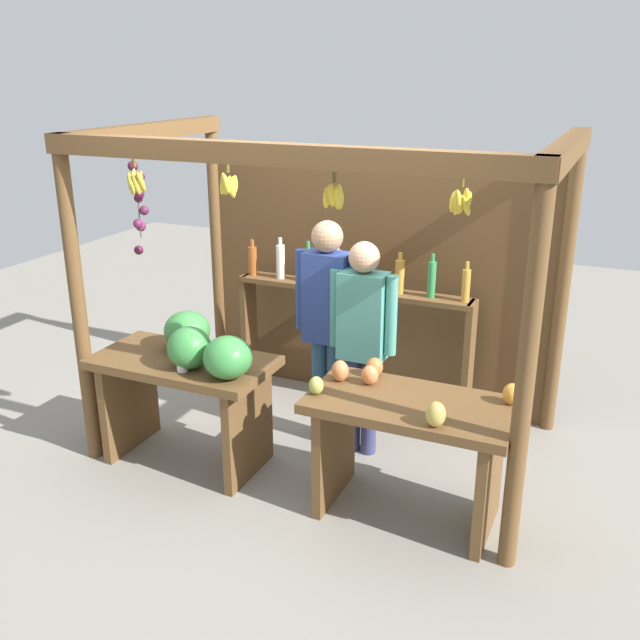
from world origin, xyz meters
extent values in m
plane|color=gray|center=(0.00, 0.00, 0.00)|extent=(12.00, 12.00, 0.00)
cylinder|color=brown|center=(-1.45, -0.87, 1.12)|extent=(0.10, 0.10, 2.24)
cylinder|color=brown|center=(1.45, -0.87, 1.12)|extent=(0.10, 0.10, 2.24)
cylinder|color=brown|center=(-1.45, 0.87, 1.12)|extent=(0.10, 0.10, 2.24)
cylinder|color=brown|center=(1.45, 0.87, 1.12)|extent=(0.10, 0.10, 2.24)
cube|color=brown|center=(0.00, -0.87, 2.18)|extent=(3.00, 0.12, 0.12)
cube|color=brown|center=(-1.45, 0.00, 2.18)|extent=(0.12, 1.84, 0.12)
cube|color=brown|center=(1.45, 0.00, 2.18)|extent=(0.12, 1.84, 0.12)
cube|color=#52381E|center=(0.00, 0.89, 1.01)|extent=(2.90, 0.04, 2.02)
cylinder|color=brown|center=(-1.02, -0.71, 2.07)|extent=(0.02, 0.02, 0.06)
ellipsoid|color=gold|center=(-0.97, -0.72, 1.95)|extent=(0.04, 0.09, 0.14)
ellipsoid|color=gold|center=(-1.00, -0.69, 1.93)|extent=(0.08, 0.06, 0.15)
ellipsoid|color=gold|center=(-1.02, -0.68, 1.95)|extent=(0.09, 0.04, 0.14)
ellipsoid|color=gold|center=(-1.06, -0.69, 1.96)|extent=(0.05, 0.07, 0.15)
ellipsoid|color=gold|center=(-1.04, -0.72, 1.93)|extent=(0.05, 0.07, 0.14)
ellipsoid|color=gold|center=(-1.02, -0.74, 1.94)|extent=(0.07, 0.05, 0.14)
ellipsoid|color=gold|center=(-1.00, -0.73, 1.94)|extent=(0.06, 0.06, 0.15)
cylinder|color=brown|center=(-0.36, -0.69, 2.07)|extent=(0.02, 0.02, 0.06)
ellipsoid|color=yellow|center=(-0.33, -0.69, 1.95)|extent=(0.04, 0.05, 0.12)
ellipsoid|color=yellow|center=(-0.33, -0.66, 1.97)|extent=(0.05, 0.05, 0.12)
ellipsoid|color=yellow|center=(-0.35, -0.66, 1.96)|extent=(0.07, 0.05, 0.12)
ellipsoid|color=yellow|center=(-0.38, -0.66, 1.96)|extent=(0.06, 0.05, 0.12)
ellipsoid|color=yellow|center=(-0.40, -0.68, 1.96)|extent=(0.05, 0.06, 0.12)
ellipsoid|color=yellow|center=(-0.38, -0.70, 1.97)|extent=(0.06, 0.07, 0.13)
ellipsoid|color=yellow|center=(-0.38, -0.71, 1.98)|extent=(0.05, 0.05, 0.12)
ellipsoid|color=yellow|center=(-0.36, -0.72, 1.98)|extent=(0.06, 0.04, 0.12)
ellipsoid|color=yellow|center=(-0.34, -0.70, 1.96)|extent=(0.06, 0.06, 0.13)
cylinder|color=brown|center=(1.02, -0.67, 2.07)|extent=(0.02, 0.02, 0.06)
ellipsoid|color=gold|center=(1.04, -0.67, 1.98)|extent=(0.04, 0.06, 0.12)
ellipsoid|color=gold|center=(1.05, -0.64, 1.96)|extent=(0.06, 0.06, 0.12)
ellipsoid|color=gold|center=(1.01, -0.63, 1.95)|extent=(0.06, 0.04, 0.12)
ellipsoid|color=gold|center=(0.99, -0.65, 1.94)|extent=(0.05, 0.05, 0.12)
ellipsoid|color=gold|center=(0.98, -0.67, 1.96)|extent=(0.04, 0.08, 0.12)
ellipsoid|color=gold|center=(1.00, -0.69, 1.96)|extent=(0.05, 0.05, 0.12)
ellipsoid|color=gold|center=(1.01, -0.71, 1.98)|extent=(0.06, 0.04, 0.12)
ellipsoid|color=gold|center=(1.05, -0.70, 1.95)|extent=(0.06, 0.07, 0.12)
cylinder|color=brown|center=(0.36, -0.80, 2.07)|extent=(0.02, 0.02, 0.06)
ellipsoid|color=gold|center=(0.39, -0.80, 1.98)|extent=(0.04, 0.05, 0.12)
ellipsoid|color=gold|center=(0.39, -0.78, 1.95)|extent=(0.05, 0.06, 0.12)
ellipsoid|color=gold|center=(0.37, -0.77, 1.95)|extent=(0.06, 0.04, 0.12)
ellipsoid|color=gold|center=(0.35, -0.77, 1.96)|extent=(0.06, 0.04, 0.12)
ellipsoid|color=gold|center=(0.34, -0.80, 1.98)|extent=(0.04, 0.06, 0.12)
ellipsoid|color=gold|center=(0.32, -0.81, 1.96)|extent=(0.04, 0.06, 0.12)
ellipsoid|color=gold|center=(0.35, -0.82, 1.98)|extent=(0.06, 0.05, 0.12)
ellipsoid|color=gold|center=(0.36, -0.83, 1.99)|extent=(0.06, 0.04, 0.12)
ellipsoid|color=gold|center=(0.39, -0.83, 1.97)|extent=(0.05, 0.05, 0.12)
cylinder|color=#4C422D|center=(-1.13, -0.56, 1.83)|extent=(0.01, 0.01, 0.55)
sphere|color=#47142D|center=(-1.15, -0.56, 2.02)|extent=(0.07, 0.07, 0.07)
sphere|color=#47142D|center=(-1.11, -0.54, 1.95)|extent=(0.06, 0.06, 0.06)
sphere|color=#601E42|center=(-1.13, -0.55, 1.89)|extent=(0.06, 0.06, 0.06)
sphere|color=#47142D|center=(-1.10, -0.57, 1.85)|extent=(0.06, 0.06, 0.06)
sphere|color=#47142D|center=(-1.13, -0.55, 1.81)|extent=(0.06, 0.06, 0.06)
sphere|color=#511938|center=(-1.10, -0.54, 1.73)|extent=(0.06, 0.06, 0.06)
sphere|color=#601E42|center=(-1.13, -0.58, 1.65)|extent=(0.06, 0.06, 0.06)
sphere|color=#601E42|center=(-1.15, -0.53, 1.62)|extent=(0.07, 0.07, 0.07)
sphere|color=#47142D|center=(-1.15, -0.56, 1.47)|extent=(0.06, 0.06, 0.06)
cube|color=brown|center=(-0.80, -0.65, 0.74)|extent=(1.22, 0.64, 0.06)
cube|color=brown|center=(-1.29, -0.65, 0.36)|extent=(0.06, 0.58, 0.71)
cube|color=brown|center=(-0.31, -0.65, 0.36)|extent=(0.06, 0.58, 0.71)
ellipsoid|color=#38843D|center=(-0.35, -0.80, 0.91)|extent=(0.42, 0.42, 0.27)
ellipsoid|color=#38843D|center=(-0.86, -0.49, 0.91)|extent=(0.45, 0.45, 0.27)
ellipsoid|color=#38843D|center=(-0.66, -0.76, 0.91)|extent=(0.40, 0.40, 0.28)
cylinder|color=white|center=(-0.68, -0.83, 0.82)|extent=(0.07, 0.07, 0.09)
cube|color=brown|center=(0.80, -0.65, 0.74)|extent=(1.22, 0.64, 0.06)
cube|color=brown|center=(0.31, -0.65, 0.36)|extent=(0.06, 0.58, 0.71)
cube|color=brown|center=(1.29, -0.65, 0.36)|extent=(0.06, 0.58, 0.71)
ellipsoid|color=#E07F47|center=(0.31, -0.56, 0.84)|extent=(0.14, 0.14, 0.13)
ellipsoid|color=#A8B24C|center=(0.25, -0.79, 0.83)|extent=(0.13, 0.13, 0.11)
ellipsoid|color=#CC7038|center=(0.48, -0.40, 0.84)|extent=(0.14, 0.14, 0.12)
ellipsoid|color=#B79E47|center=(1.01, -0.90, 0.85)|extent=(0.13, 0.13, 0.15)
ellipsoid|color=gold|center=(1.34, -0.46, 0.84)|extent=(0.14, 0.14, 0.13)
ellipsoid|color=#E07F47|center=(0.49, -0.53, 0.84)|extent=(0.15, 0.15, 0.12)
cube|color=brown|center=(-1.03, 0.65, 0.50)|extent=(0.05, 0.20, 1.00)
cube|color=brown|center=(0.86, 0.65, 0.50)|extent=(0.05, 0.20, 1.00)
cube|color=brown|center=(-0.09, 0.65, 0.98)|extent=(1.89, 0.22, 0.04)
cylinder|color=#994C1E|center=(-0.97, 0.65, 1.12)|extent=(0.07, 0.07, 0.23)
cylinder|color=#994C1E|center=(-0.97, 0.65, 1.26)|extent=(0.03, 0.03, 0.06)
cylinder|color=silver|center=(-0.71, 0.65, 1.14)|extent=(0.07, 0.07, 0.28)
cylinder|color=silver|center=(-0.71, 0.65, 1.31)|extent=(0.03, 0.03, 0.06)
cylinder|color=#338C4C|center=(-0.47, 0.65, 1.13)|extent=(0.06, 0.06, 0.27)
cylinder|color=#338C4C|center=(-0.47, 0.65, 1.30)|extent=(0.03, 0.03, 0.06)
cylinder|color=#D8B266|center=(-0.22, 0.65, 1.14)|extent=(0.07, 0.07, 0.28)
cylinder|color=#D8B266|center=(-0.22, 0.65, 1.31)|extent=(0.03, 0.03, 0.06)
cylinder|color=#D8B266|center=(0.05, 0.65, 1.13)|extent=(0.07, 0.07, 0.25)
cylinder|color=#D8B266|center=(0.05, 0.65, 1.28)|extent=(0.03, 0.03, 0.06)
cylinder|color=gold|center=(0.29, 0.65, 1.13)|extent=(0.07, 0.07, 0.26)
cylinder|color=gold|center=(0.29, 0.65, 1.29)|extent=(0.03, 0.03, 0.06)
cylinder|color=#338C4C|center=(0.54, 0.65, 1.14)|extent=(0.06, 0.06, 0.27)
cylinder|color=#338C4C|center=(0.54, 0.65, 1.30)|extent=(0.03, 0.03, 0.06)
cylinder|color=gold|center=(0.80, 0.65, 1.12)|extent=(0.06, 0.06, 0.24)
cylinder|color=gold|center=(0.80, 0.65, 1.27)|extent=(0.03, 0.03, 0.06)
cylinder|color=#31597B|center=(-0.11, 0.06, 0.38)|extent=(0.11, 0.11, 0.77)
cylinder|color=#31597B|center=(0.01, 0.06, 0.38)|extent=(0.11, 0.11, 0.77)
cube|color=#2D428C|center=(-0.05, 0.06, 1.09)|extent=(0.32, 0.19, 0.65)
cylinder|color=#2D428C|center=(-0.25, 0.06, 1.13)|extent=(0.08, 0.08, 0.58)
cylinder|color=#2D428C|center=(0.15, 0.06, 1.13)|extent=(0.08, 0.08, 0.58)
sphere|color=tan|center=(-0.05, 0.06, 1.53)|extent=(0.22, 0.22, 0.22)
cylinder|color=navy|center=(0.20, -0.04, 0.36)|extent=(0.11, 0.11, 0.72)
cylinder|color=navy|center=(0.32, -0.04, 0.36)|extent=(0.11, 0.11, 0.72)
cube|color=teal|center=(0.26, -0.04, 1.03)|extent=(0.32, 0.19, 0.61)
cylinder|color=teal|center=(0.06, -0.04, 1.06)|extent=(0.08, 0.08, 0.55)
cylinder|color=teal|center=(0.46, -0.04, 1.06)|extent=(0.08, 0.08, 0.55)
sphere|color=tan|center=(0.26, -0.04, 1.44)|extent=(0.21, 0.21, 0.21)
camera|label=1|loc=(1.83, -4.31, 2.62)|focal=39.95mm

